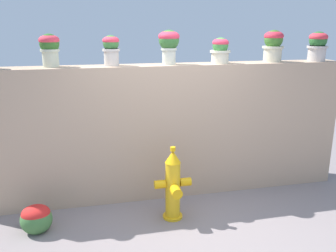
{
  "coord_description": "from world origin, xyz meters",
  "views": [
    {
      "loc": [
        -1.06,
        -3.44,
        2.37
      ],
      "look_at": [
        -0.03,
        1.07,
        1.06
      ],
      "focal_mm": 38.28,
      "sensor_mm": 36.0,
      "label": 1
    }
  ],
  "objects": [
    {
      "name": "potted_plant_4",
      "position": [
        0.74,
        1.24,
        2.05
      ],
      "size": [
        0.28,
        0.28,
        0.35
      ],
      "color": "beige",
      "rests_on": "stone_wall"
    },
    {
      "name": "potted_plant_2",
      "position": [
        -0.73,
        1.28,
        2.09
      ],
      "size": [
        0.22,
        0.22,
        0.39
      ],
      "color": "beige",
      "rests_on": "stone_wall"
    },
    {
      "name": "stone_wall",
      "position": [
        0.0,
        1.27,
        0.93
      ],
      "size": [
        5.12,
        0.4,
        1.86
      ],
      "primitive_type": "cube",
      "color": "tan",
      "rests_on": "ground"
    },
    {
      "name": "fire_hydrant",
      "position": [
        -0.09,
        0.53,
        0.44
      ],
      "size": [
        0.47,
        0.37,
        0.95
      ],
      "color": "yellow",
      "rests_on": "ground"
    },
    {
      "name": "potted_plant_3",
      "position": [
        0.03,
        1.26,
        2.16
      ],
      "size": [
        0.28,
        0.28,
        0.45
      ],
      "color": "beige",
      "rests_on": "stone_wall"
    },
    {
      "name": "flower_bush_left",
      "position": [
        -1.74,
        0.58,
        0.18
      ],
      "size": [
        0.37,
        0.33,
        0.35
      ],
      "color": "#41703A",
      "rests_on": "ground"
    },
    {
      "name": "ground_plane",
      "position": [
        0.0,
        0.0,
        0.0
      ],
      "size": [
        24.0,
        24.0,
        0.0
      ],
      "primitive_type": "plane",
      "color": "gray"
    },
    {
      "name": "potted_plant_1",
      "position": [
        -1.48,
        1.31,
        2.11
      ],
      "size": [
        0.25,
        0.25,
        0.41
      ],
      "color": "beige",
      "rests_on": "stone_wall"
    },
    {
      "name": "potted_plant_6",
      "position": [
        2.23,
        1.23,
        2.1
      ],
      "size": [
        0.29,
        0.29,
        0.42
      ],
      "color": "beige",
      "rests_on": "stone_wall"
    },
    {
      "name": "potted_plant_5",
      "position": [
        1.56,
        1.29,
        2.12
      ],
      "size": [
        0.3,
        0.3,
        0.44
      ],
      "color": "beige",
      "rests_on": "stone_wall"
    }
  ]
}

